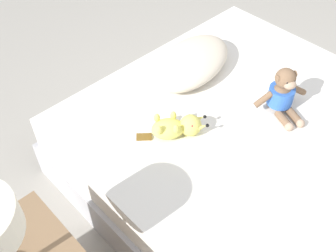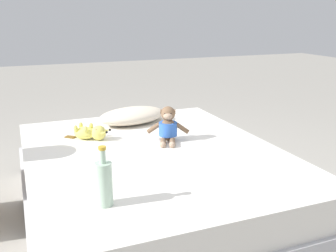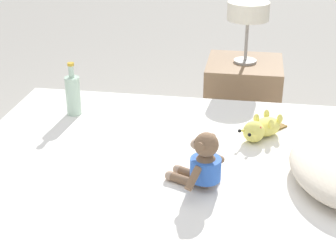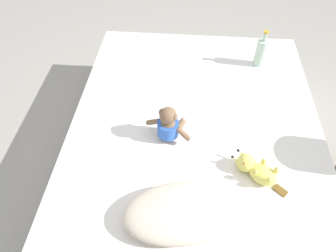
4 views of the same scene
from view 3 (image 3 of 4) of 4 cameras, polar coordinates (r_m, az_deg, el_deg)
ground_plane at (r=2.49m, az=0.44°, el=-12.52°), size 16.00×16.00×0.00m
bed at (r=2.37m, az=0.46°, el=-8.57°), size 1.56×1.91×0.42m
pillow at (r=2.18m, az=17.31°, el=-4.65°), size 0.60×0.42×0.12m
plush_monkey at (r=2.06m, az=3.81°, el=-4.16°), size 0.28×0.25×0.24m
plush_yellow_creature at (r=2.50m, az=10.04°, el=-0.24°), size 0.30×0.24×0.10m
glass_bottle at (r=2.73m, az=-10.20°, el=3.36°), size 0.08×0.08×0.28m
nightstand at (r=3.40m, az=8.05°, el=2.87°), size 0.46×0.46×0.49m
bedside_lamp at (r=3.23m, az=8.64°, el=11.91°), size 0.25×0.25×0.37m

